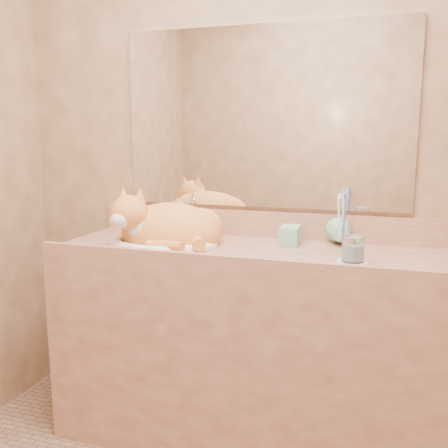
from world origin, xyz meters
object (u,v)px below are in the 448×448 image
(sink_basin, at_px, (163,227))
(toothbrush_cup, at_px, (341,235))
(soap_dispenser, at_px, (288,226))
(vanity_counter, at_px, (246,345))
(water_glass, at_px, (353,249))
(cat, at_px, (165,225))

(sink_basin, bearing_deg, toothbrush_cup, 5.79)
(sink_basin, xyz_separation_m, soap_dispenser, (0.52, 0.10, 0.01))
(vanity_counter, bearing_deg, sink_basin, -176.91)
(soap_dispenser, bearing_deg, sink_basin, -169.32)
(toothbrush_cup, relative_size, water_glass, 1.19)
(sink_basin, relative_size, cat, 1.03)
(sink_basin, xyz_separation_m, cat, (0.00, 0.01, 0.01))
(sink_basin, distance_m, cat, 0.01)
(water_glass, bearing_deg, sink_basin, 172.39)
(vanity_counter, bearing_deg, cat, -178.41)
(toothbrush_cup, bearing_deg, soap_dispenser, -164.34)
(water_glass, bearing_deg, cat, 171.66)
(cat, bearing_deg, sink_basin, -109.77)
(vanity_counter, relative_size, toothbrush_cup, 14.33)
(toothbrush_cup, height_order, water_glass, same)
(sink_basin, xyz_separation_m, water_glass, (0.80, -0.11, -0.02))
(soap_dispenser, height_order, water_glass, soap_dispenser)
(sink_basin, bearing_deg, cat, 62.23)
(cat, distance_m, soap_dispenser, 0.53)
(soap_dispenser, distance_m, toothbrush_cup, 0.23)
(vanity_counter, xyz_separation_m, toothbrush_cup, (0.37, 0.14, 0.48))
(vanity_counter, height_order, water_glass, water_glass)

